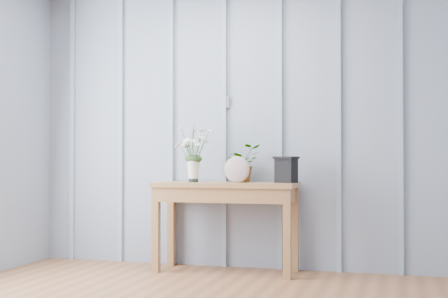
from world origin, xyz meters
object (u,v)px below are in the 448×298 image
(sideboard, at_px, (226,196))
(daisy_vase, at_px, (193,145))
(felt_disc_vessel, at_px, (237,169))
(carved_box, at_px, (286,169))

(sideboard, distance_m, daisy_vase, 0.52)
(sideboard, distance_m, felt_disc_vessel, 0.26)
(daisy_vase, height_order, carved_box, daisy_vase)
(daisy_vase, xyz_separation_m, carved_box, (0.79, 0.04, -0.21))
(daisy_vase, bearing_deg, felt_disc_vessel, -5.41)
(sideboard, bearing_deg, carved_box, 2.46)
(carved_box, bearing_deg, daisy_vase, -176.89)
(felt_disc_vessel, bearing_deg, carved_box, 15.27)
(sideboard, height_order, carved_box, carved_box)
(daisy_vase, distance_m, carved_box, 0.82)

